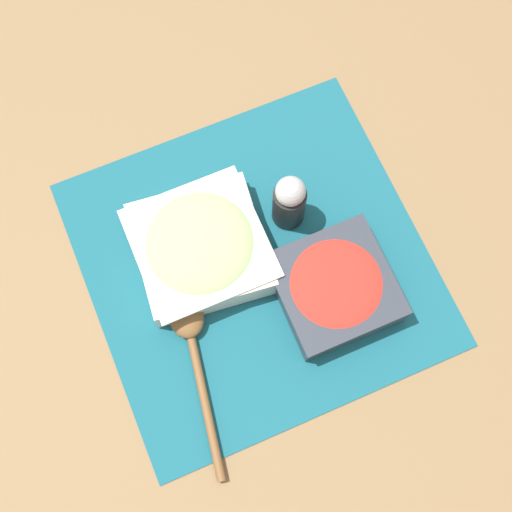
{
  "coord_description": "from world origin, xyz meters",
  "views": [
    {
      "loc": [
        -0.28,
        0.12,
        0.97
      ],
      "look_at": [
        0.0,
        0.0,
        0.03
      ],
      "focal_mm": 50.0,
      "sensor_mm": 36.0,
      "label": 1
    }
  ],
  "objects_px": {
    "tomato_bowl": "(335,287)",
    "wooden_spoon": "(191,339)",
    "cucumber_bowl": "(200,247)",
    "pepper_shaker": "(289,201)"
  },
  "relations": [
    {
      "from": "tomato_bowl",
      "to": "cucumber_bowl",
      "type": "bearing_deg",
      "value": 50.0
    },
    {
      "from": "tomato_bowl",
      "to": "wooden_spoon",
      "type": "height_order",
      "value": "tomato_bowl"
    },
    {
      "from": "tomato_bowl",
      "to": "pepper_shaker",
      "type": "xyz_separation_m",
      "value": [
        0.13,
        0.01,
        0.03
      ]
    },
    {
      "from": "tomato_bowl",
      "to": "pepper_shaker",
      "type": "bearing_deg",
      "value": 4.88
    },
    {
      "from": "tomato_bowl",
      "to": "cucumber_bowl",
      "type": "relative_size",
      "value": 0.81
    },
    {
      "from": "tomato_bowl",
      "to": "wooden_spoon",
      "type": "xyz_separation_m",
      "value": [
        0.01,
        0.21,
        -0.02
      ]
    },
    {
      "from": "wooden_spoon",
      "to": "pepper_shaker",
      "type": "bearing_deg",
      "value": -59.14
    },
    {
      "from": "tomato_bowl",
      "to": "cucumber_bowl",
      "type": "xyz_separation_m",
      "value": [
        0.12,
        0.15,
        0.0
      ]
    },
    {
      "from": "wooden_spoon",
      "to": "cucumber_bowl",
      "type": "bearing_deg",
      "value": -28.2
    },
    {
      "from": "pepper_shaker",
      "to": "tomato_bowl",
      "type": "bearing_deg",
      "value": -175.12
    }
  ]
}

